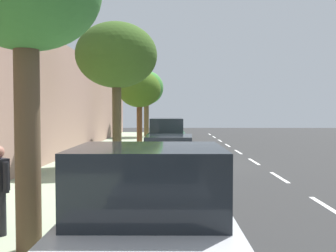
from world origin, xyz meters
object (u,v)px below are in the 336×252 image
(parked_pickup_silver_far, at_px, (152,216))
(bicycle_at_curb, at_px, (160,141))
(parked_suv_green_second, at_px, (167,136))
(street_tree_near_cyclist, at_px, (146,88))
(parked_sedan_white_mid, at_px, (170,158))
(cyclist_with_backpack, at_px, (157,131))
(parked_sedan_tan_nearest, at_px, (169,129))
(street_tree_far_end, at_px, (117,56))
(street_tree_mid_block, at_px, (139,90))

(parked_pickup_silver_far, xyz_separation_m, bicycle_at_curb, (0.54, -20.00, -0.52))
(parked_suv_green_second, distance_m, parked_pickup_silver_far, 14.97)
(bicycle_at_curb, bearing_deg, street_tree_near_cyclist, -79.85)
(parked_sedan_white_mid, distance_m, parked_pickup_silver_far, 7.87)
(parked_suv_green_second, height_order, cyclist_with_backpack, parked_suv_green_second)
(bicycle_at_curb, distance_m, street_tree_near_cyclist, 9.15)
(parked_sedan_tan_nearest, distance_m, cyclist_with_backpack, 8.98)
(parked_pickup_silver_far, distance_m, street_tree_far_end, 11.12)
(bicycle_at_curb, bearing_deg, parked_sedan_white_mid, 93.46)
(parked_suv_green_second, bearing_deg, street_tree_near_cyclist, -81.39)
(parked_suv_green_second, distance_m, cyclist_with_backpack, 5.52)
(parked_suv_green_second, height_order, street_tree_mid_block, street_tree_mid_block)
(parked_sedan_white_mid, height_order, cyclist_with_backpack, cyclist_with_backpack)
(parked_suv_green_second, xyz_separation_m, bicycle_at_curb, (0.54, -5.03, -0.65))
(cyclist_with_backpack, height_order, street_tree_mid_block, street_tree_mid_block)
(parked_pickup_silver_far, bearing_deg, parked_suv_green_second, -89.99)
(parked_sedan_tan_nearest, xyz_separation_m, street_tree_far_end, (2.03, 19.08, 3.85))
(cyclist_with_backpack, bearing_deg, street_tree_far_end, 83.10)
(parked_suv_green_second, xyz_separation_m, parked_sedan_white_mid, (-0.20, 7.11, -0.27))
(bicycle_at_curb, relative_size, cyclist_with_backpack, 0.93)
(street_tree_near_cyclist, bearing_deg, street_tree_far_end, 90.00)
(street_tree_near_cyclist, bearing_deg, bicycle_at_curb, 100.15)
(street_tree_near_cyclist, relative_size, street_tree_far_end, 0.99)
(parked_suv_green_second, bearing_deg, bicycle_at_curb, -83.89)
(parked_pickup_silver_far, bearing_deg, bicycle_at_curb, -88.45)
(parked_sedan_tan_nearest, xyz_separation_m, parked_pickup_silver_far, (0.03, 29.38, 0.15))
(cyclist_with_backpack, xyz_separation_m, street_tree_near_cyclist, (1.23, -7.66, 3.33))
(street_tree_near_cyclist, xyz_separation_m, street_tree_mid_block, (-0.00, 7.07, -0.52))
(bicycle_at_curb, xyz_separation_m, cyclist_with_backpack, (0.22, -0.44, 0.66))
(street_tree_mid_block, bearing_deg, street_tree_far_end, 90.00)
(parked_pickup_silver_far, distance_m, cyclist_with_backpack, 20.46)
(parked_sedan_tan_nearest, xyz_separation_m, parked_sedan_white_mid, (-0.16, 21.51, 0.00))
(cyclist_with_backpack, bearing_deg, parked_sedan_tan_nearest, -95.12)
(parked_sedan_white_mid, xyz_separation_m, street_tree_near_cyclist, (2.19, -20.24, 3.61))
(cyclist_with_backpack, relative_size, street_tree_far_end, 0.29)
(parked_suv_green_second, height_order, parked_pickup_silver_far, parked_suv_green_second)
(parked_sedan_tan_nearest, relative_size, street_tree_far_end, 0.76)
(parked_sedan_tan_nearest, bearing_deg, parked_suv_green_second, 89.85)
(parked_sedan_tan_nearest, height_order, parked_suv_green_second, parked_suv_green_second)
(parked_sedan_white_mid, relative_size, street_tree_mid_block, 0.90)
(street_tree_mid_block, bearing_deg, parked_suv_green_second, 108.17)
(parked_suv_green_second, relative_size, street_tree_far_end, 0.81)
(parked_sedan_white_mid, distance_m, street_tree_far_end, 5.05)
(parked_suv_green_second, xyz_separation_m, street_tree_near_cyclist, (1.99, -13.13, 3.34))
(parked_pickup_silver_far, xyz_separation_m, cyclist_with_backpack, (0.77, -20.44, 0.14))
(parked_sedan_white_mid, relative_size, cyclist_with_backpack, 2.63)
(parked_sedan_white_mid, bearing_deg, parked_suv_green_second, -88.42)
(cyclist_with_backpack, bearing_deg, bicycle_at_curb, 116.87)
(cyclist_with_backpack, bearing_deg, parked_suv_green_second, 97.93)
(bicycle_at_curb, xyz_separation_m, street_tree_mid_block, (1.45, -1.03, 3.47))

